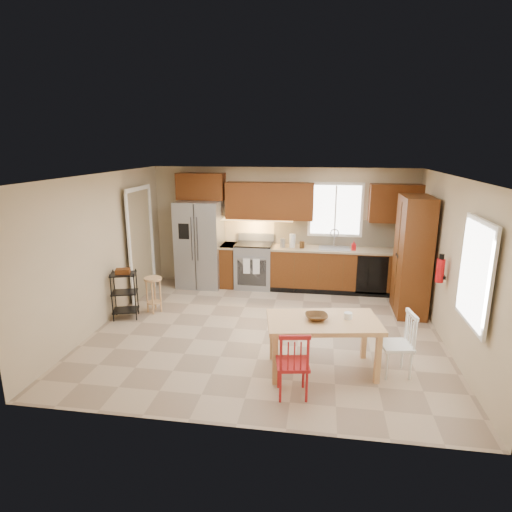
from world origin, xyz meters
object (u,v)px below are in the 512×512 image
Objects in this scene: utility_cart at (125,295)px; pantry at (412,256)px; table_bowl at (316,320)px; table_jar at (348,317)px; soap_bottle at (354,246)px; fire_extinguisher at (440,271)px; chair_white at (396,344)px; refrigerator at (200,244)px; dining_table at (322,346)px; chair_red at (293,363)px; bar_stool at (154,295)px; range_stove at (254,266)px.

pantry is at bearing -4.93° from utility_cart.
table_jar reaches higher than table_bowl.
fire_extinguisher is (1.15, -1.95, 0.10)m from soap_bottle.
chair_white reaches higher than utility_cart.
soap_bottle is 0.22× the size of chair_white.
refrigerator is 4.23m from pantry.
refrigerator is at bearing 167.38° from pantry.
pantry is at bearing 46.94° from dining_table.
table_bowl is at bearing 58.51° from chair_red.
dining_table is 1.70× the size of chair_white.
soap_bottle is 0.53× the size of fire_extinguisher.
soap_bottle is 3.99m from bar_stool.
range_stove is 4.05m from chair_white.
pantry reaches higher than chair_red.
utility_cart is (-0.80, -1.96, -0.49)m from refrigerator.
fire_extinguisher is 2.26m from table_bowl.
pantry is 3.58m from chair_red.
bar_stool is (-4.54, -0.70, -0.73)m from pantry.
pantry reaches higher than dining_table.
table_bowl is (-0.09, 0.00, 0.36)m from dining_table.
table_jar is (-1.41, -1.19, -0.35)m from fire_extinguisher.
table_bowl is 0.35× the size of utility_cart.
dining_table is (2.60, -3.26, -0.56)m from refrigerator.
fire_extinguisher is at bearing -17.71° from bar_stool.
table_jar is (-1.21, -2.24, -0.30)m from pantry.
chair_white is 4.27m from bar_stool.
refrigerator is 1.98× the size of range_stove.
table_bowl is at bearing 82.98° from chair_white.
range_stove is 4.82× the size of soap_bottle.
chair_red is at bearing -49.31° from utility_cart.
refrigerator is at bearing 179.55° from soap_bottle.
fire_extinguisher is 2.92m from chair_red.
range_stove is at bearing 161.71° from pantry.
pantry is 7.12× the size of table_bowl.
fire_extinguisher is at bearing -32.62° from range_stove.
bar_stool is (-0.41, -1.62, -0.59)m from refrigerator.
pantry is at bearing -24.04° from chair_white.
table_jar is (-0.63, 0.04, 0.32)m from chair_white.
chair_white is (-0.78, -1.23, -0.67)m from fire_extinguisher.
chair_white is at bearing -104.28° from pantry.
chair_red is 3.51m from bar_stool.
refrigerator is 4.81m from chair_white.
utility_cart reaches higher than bar_stool.
chair_white is 4.52m from utility_cart.
chair_red is 7.38× the size of table_jar.
fire_extinguisher is 0.25× the size of dining_table.
refrigerator is at bearing 132.68° from table_jar.
chair_white is at bearing -122.38° from fire_extinguisher.
fire_extinguisher is (0.20, -1.05, 0.05)m from pantry.
utility_cart is at bearing 158.64° from table_bowl.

